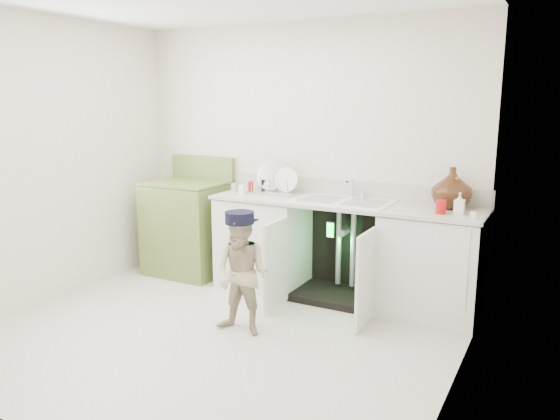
# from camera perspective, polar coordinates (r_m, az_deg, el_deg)

# --- Properties ---
(ground) EXTENTS (3.50, 3.50, 0.00)m
(ground) POSITION_cam_1_polar(r_m,az_deg,el_deg) (4.34, -6.72, -12.89)
(ground) COLOR beige
(ground) RESTS_ON ground
(room_shell) EXTENTS (6.00, 5.50, 1.26)m
(room_shell) POSITION_cam_1_polar(r_m,az_deg,el_deg) (3.99, -7.14, 3.69)
(room_shell) COLOR beige
(room_shell) RESTS_ON ground
(counter_run) EXTENTS (2.44, 1.02, 1.24)m
(counter_run) POSITION_cam_1_polar(r_m,az_deg,el_deg) (4.93, 6.86, -3.96)
(counter_run) COLOR white
(counter_run) RESTS_ON ground
(avocado_stove) EXTENTS (0.77, 0.65, 1.20)m
(avocado_stove) POSITION_cam_1_polar(r_m,az_deg,el_deg) (5.73, -9.55, -1.68)
(avocado_stove) COLOR olive
(avocado_stove) RESTS_ON ground
(repair_worker) EXTENTS (0.70, 0.90, 0.96)m
(repair_worker) POSITION_cam_1_polar(r_m,az_deg,el_deg) (4.20, -3.98, -6.59)
(repair_worker) COLOR tan
(repair_worker) RESTS_ON ground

